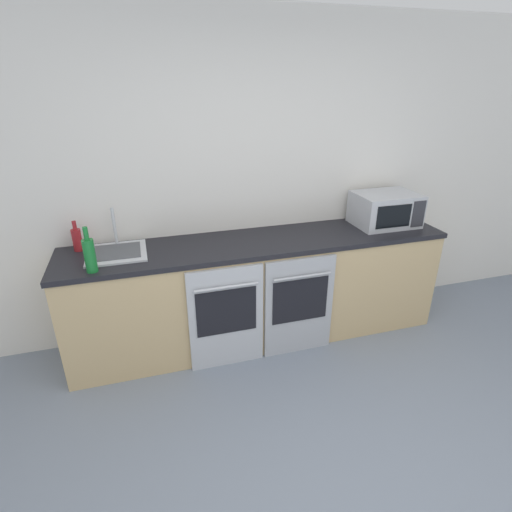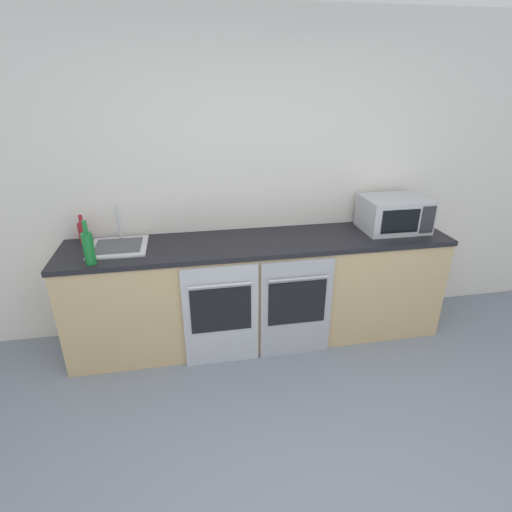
% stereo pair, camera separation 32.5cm
% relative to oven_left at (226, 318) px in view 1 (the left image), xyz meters
% --- Properties ---
extents(wall_back, '(10.00, 0.06, 2.60)m').
position_rel_oven_left_xyz_m(wall_back, '(0.36, 0.64, 0.87)').
color(wall_back, silver).
rests_on(wall_back, ground_plane).
extents(counter_back, '(3.11, 0.62, 0.90)m').
position_rel_oven_left_xyz_m(counter_back, '(0.36, 0.31, 0.02)').
color(counter_back, tan).
rests_on(counter_back, ground_plane).
extents(oven_left, '(0.57, 0.06, 0.84)m').
position_rel_oven_left_xyz_m(oven_left, '(0.00, 0.00, 0.00)').
color(oven_left, '#B7BABF').
rests_on(oven_left, ground_plane).
extents(oven_right, '(0.57, 0.06, 0.84)m').
position_rel_oven_left_xyz_m(oven_right, '(0.59, 0.00, 0.00)').
color(oven_right, '#A8AAAF').
rests_on(oven_right, ground_plane).
extents(microwave, '(0.53, 0.40, 0.28)m').
position_rel_oven_left_xyz_m(microwave, '(1.53, 0.36, 0.61)').
color(microwave, '#B7BABF').
rests_on(microwave, counter_back).
extents(bottle_green, '(0.08, 0.08, 0.32)m').
position_rel_oven_left_xyz_m(bottle_green, '(-0.89, 0.09, 0.60)').
color(bottle_green, '#19722D').
rests_on(bottle_green, counter_back).
extents(bottle_red, '(0.07, 0.07, 0.23)m').
position_rel_oven_left_xyz_m(bottle_red, '(-1.01, 0.51, 0.56)').
color(bottle_red, maroon).
rests_on(bottle_red, counter_back).
extents(sink, '(0.43, 0.42, 0.31)m').
position_rel_oven_left_xyz_m(sink, '(-0.74, 0.37, 0.49)').
color(sink, silver).
rests_on(sink, counter_back).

